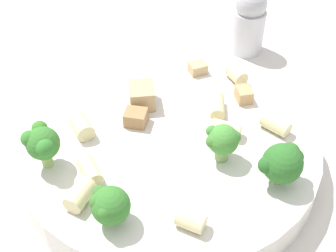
# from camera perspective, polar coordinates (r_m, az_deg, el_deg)

# --- Properties ---
(ground_plane) EXTENTS (2.00, 2.00, 0.00)m
(ground_plane) POSITION_cam_1_polar(r_m,az_deg,el_deg) (0.42, -0.00, -4.05)
(ground_plane) COLOR beige
(pasta_bowl) EXTENTS (0.26, 0.26, 0.03)m
(pasta_bowl) POSITION_cam_1_polar(r_m,az_deg,el_deg) (0.41, -0.00, -2.31)
(pasta_bowl) COLOR silver
(pasta_bowl) RESTS_ON ground_plane
(broccoli_floret_0) EXTENTS (0.03, 0.03, 0.04)m
(broccoli_floret_0) POSITION_cam_1_polar(r_m,az_deg,el_deg) (0.36, 13.81, -4.34)
(broccoli_floret_0) COLOR #84AD60
(broccoli_floret_0) RESTS_ON pasta_bowl
(broccoli_floret_1) EXTENTS (0.03, 0.03, 0.03)m
(broccoli_floret_1) POSITION_cam_1_polar(r_m,az_deg,el_deg) (0.33, -7.22, -9.52)
(broccoli_floret_1) COLOR #93B766
(broccoli_floret_1) RESTS_ON pasta_bowl
(broccoli_floret_2) EXTENTS (0.03, 0.03, 0.03)m
(broccoli_floret_2) POSITION_cam_1_polar(r_m,az_deg,el_deg) (0.37, 6.67, -1.76)
(broccoli_floret_2) COLOR #84AD60
(broccoli_floret_2) RESTS_ON pasta_bowl
(broccoli_floret_3) EXTENTS (0.03, 0.03, 0.04)m
(broccoli_floret_3) POSITION_cam_1_polar(r_m,az_deg,el_deg) (0.37, -15.12, -2.01)
(broccoli_floret_3) COLOR #93B766
(broccoli_floret_3) RESTS_ON pasta_bowl
(rigatoni_0) EXTENTS (0.03, 0.03, 0.01)m
(rigatoni_0) POSITION_cam_1_polar(r_m,az_deg,el_deg) (0.41, 12.99, 0.18)
(rigatoni_0) COLOR beige
(rigatoni_0) RESTS_ON pasta_bowl
(rigatoni_1) EXTENTS (0.02, 0.02, 0.01)m
(rigatoni_1) POSITION_cam_1_polar(r_m,az_deg,el_deg) (0.34, 2.81, -11.44)
(rigatoni_1) COLOR beige
(rigatoni_1) RESTS_ON pasta_bowl
(rigatoni_2) EXTENTS (0.02, 0.03, 0.01)m
(rigatoni_2) POSITION_cam_1_polar(r_m,az_deg,el_deg) (0.42, 6.01, 2.41)
(rigatoni_2) COLOR beige
(rigatoni_2) RESTS_ON pasta_bowl
(rigatoni_3) EXTENTS (0.03, 0.03, 0.01)m
(rigatoni_3) POSITION_cam_1_polar(r_m,az_deg,el_deg) (0.37, -9.49, -5.40)
(rigatoni_3) COLOR beige
(rigatoni_3) RESTS_ON pasta_bowl
(rigatoni_4) EXTENTS (0.03, 0.02, 0.01)m
(rigatoni_4) POSITION_cam_1_polar(r_m,az_deg,el_deg) (0.40, 7.12, -0.36)
(rigatoni_4) COLOR beige
(rigatoni_4) RESTS_ON pasta_bowl
(rigatoni_5) EXTENTS (0.03, 0.03, 0.02)m
(rigatoni_5) POSITION_cam_1_polar(r_m,az_deg,el_deg) (0.41, -10.48, -0.06)
(rigatoni_5) COLOR beige
(rigatoni_5) RESTS_ON pasta_bowl
(rigatoni_6) EXTENTS (0.02, 0.03, 0.02)m
(rigatoni_6) POSITION_cam_1_polar(r_m,az_deg,el_deg) (0.35, -10.67, -8.28)
(rigatoni_6) COLOR beige
(rigatoni_6) RESTS_ON pasta_bowl
(rigatoni_7) EXTENTS (0.02, 0.03, 0.01)m
(rigatoni_7) POSITION_cam_1_polar(r_m,az_deg,el_deg) (0.46, 8.33, 6.26)
(rigatoni_7) COLOR beige
(rigatoni_7) RESTS_ON pasta_bowl
(chicken_chunk_0) EXTENTS (0.02, 0.02, 0.01)m
(chicken_chunk_0) POSITION_cam_1_polar(r_m,az_deg,el_deg) (0.41, -3.95, 1.04)
(chicken_chunk_0) COLOR #A87A4C
(chicken_chunk_0) RESTS_ON pasta_bowl
(chicken_chunk_1) EXTENTS (0.02, 0.02, 0.01)m
(chicken_chunk_1) POSITION_cam_1_polar(r_m,az_deg,el_deg) (0.44, 9.21, 3.81)
(chicken_chunk_1) COLOR tan
(chicken_chunk_1) RESTS_ON pasta_bowl
(chicken_chunk_2) EXTENTS (0.02, 0.02, 0.01)m
(chicken_chunk_2) POSITION_cam_1_polar(r_m,az_deg,el_deg) (0.47, 3.64, 7.08)
(chicken_chunk_2) COLOR tan
(chicken_chunk_2) RESTS_ON pasta_bowl
(chicken_chunk_3) EXTENTS (0.03, 0.03, 0.02)m
(chicken_chunk_3) POSITION_cam_1_polar(r_m,az_deg,el_deg) (0.43, -3.19, 3.72)
(chicken_chunk_3) COLOR tan
(chicken_chunk_3) RESTS_ON pasta_bowl
(pepper_shaker) EXTENTS (0.04, 0.04, 0.08)m
(pepper_shaker) POSITION_cam_1_polar(r_m,az_deg,el_deg) (0.55, 9.85, 12.52)
(pepper_shaker) COLOR silver
(pepper_shaker) RESTS_ON ground_plane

